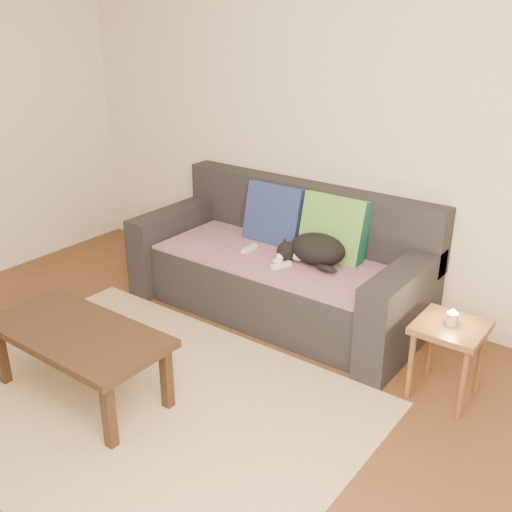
# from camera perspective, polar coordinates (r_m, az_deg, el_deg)

# --- Properties ---
(ground) EXTENTS (4.50, 4.50, 0.00)m
(ground) POSITION_cam_1_polar(r_m,az_deg,el_deg) (3.44, -13.14, -14.65)
(ground) COLOR brown
(ground) RESTS_ON ground
(back_wall) EXTENTS (4.50, 0.04, 2.60)m
(back_wall) POSITION_cam_1_polar(r_m,az_deg,el_deg) (4.34, 5.92, 12.67)
(back_wall) COLOR beige
(back_wall) RESTS_ON ground
(sofa) EXTENTS (2.10, 0.94, 0.87)m
(sofa) POSITION_cam_1_polar(r_m,az_deg,el_deg) (4.29, 2.43, -1.26)
(sofa) COLOR #232328
(sofa) RESTS_ON ground
(throw_blanket) EXTENTS (1.66, 0.74, 0.02)m
(throw_blanket) POSITION_cam_1_polar(r_m,az_deg,el_deg) (4.17, 1.74, -0.16)
(throw_blanket) COLOR #3E2546
(throw_blanket) RESTS_ON sofa
(cushion_navy) EXTENTS (0.46, 0.21, 0.47)m
(cushion_navy) POSITION_cam_1_polar(r_m,az_deg,el_deg) (4.39, 1.78, 3.86)
(cushion_navy) COLOR #111F4C
(cushion_navy) RESTS_ON throw_blanket
(cushion_green) EXTENTS (0.47, 0.22, 0.48)m
(cushion_green) POSITION_cam_1_polar(r_m,az_deg,el_deg) (4.15, 7.40, 2.50)
(cushion_green) COLOR #0C513B
(cushion_green) RESTS_ON throw_blanket
(cat) EXTENTS (0.48, 0.35, 0.21)m
(cat) POSITION_cam_1_polar(r_m,az_deg,el_deg) (4.03, 5.61, 0.61)
(cat) COLOR black
(cat) RESTS_ON throw_blanket
(wii_remote_a) EXTENTS (0.04, 0.15, 0.03)m
(wii_remote_a) POSITION_cam_1_polar(r_m,az_deg,el_deg) (4.25, -0.61, 0.68)
(wii_remote_a) COLOR white
(wii_remote_a) RESTS_ON throw_blanket
(wii_remote_b) EXTENTS (0.09, 0.15, 0.03)m
(wii_remote_b) POSITION_cam_1_polar(r_m,az_deg,el_deg) (3.99, 2.40, -0.89)
(wii_remote_b) COLOR white
(wii_remote_b) RESTS_ON throw_blanket
(side_table) EXTENTS (0.37, 0.37, 0.46)m
(side_table) POSITION_cam_1_polar(r_m,az_deg,el_deg) (3.47, 17.94, -7.38)
(side_table) COLOR brown
(side_table) RESTS_ON ground
(candle) EXTENTS (0.06, 0.06, 0.09)m
(candle) POSITION_cam_1_polar(r_m,az_deg,el_deg) (3.41, 18.18, -5.67)
(candle) COLOR beige
(candle) RESTS_ON side_table
(rug) EXTENTS (2.50, 1.80, 0.01)m
(rug) POSITION_cam_1_polar(r_m,az_deg,el_deg) (3.51, -11.26, -13.46)
(rug) COLOR tan
(rug) RESTS_ON ground
(coffee_table) EXTENTS (1.06, 0.53, 0.42)m
(coffee_table) POSITION_cam_1_polar(r_m,az_deg,el_deg) (3.45, -16.62, -7.54)
(coffee_table) COLOR #302213
(coffee_table) RESTS_ON rug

